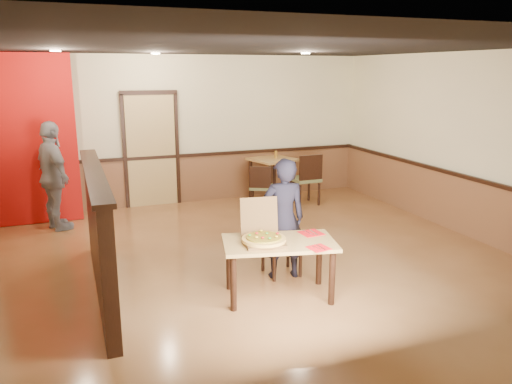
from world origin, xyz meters
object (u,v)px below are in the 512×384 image
Objects in this scene: side_table at (272,168)px; diner at (283,219)px; side_chair_left at (261,185)px; main_table at (279,250)px; side_chair_right at (307,177)px; passerby at (54,176)px; diner_chair at (280,236)px; pizza_box at (263,237)px; condiment at (276,155)px.

diner is (-1.35, -3.60, 0.11)m from side_table.
diner is at bearing 99.89° from side_chair_left.
main_table is 1.42× the size of side_table.
passerby is at bearing -2.38° from side_chair_right.
diner is at bearing -97.87° from diner_chair.
main_table is 3.68m from side_chair_left.
diner_chair is at bearing 99.43° from side_chair_left.
side_chair_right is 1.74× the size of pizza_box.
side_table is at bearing -101.89° from diner.
passerby is (-4.44, 0.06, 0.34)m from side_chair_right.
pizza_box is 4.48m from condiment.
condiment reaches higher than side_chair_left.
passerby reaches higher than condiment.
diner is 3.87m from condiment.
passerby is at bearing -40.31° from diner.
main_table is 0.25m from pizza_box.
side_table is 1.70× the size of pizza_box.
diner_chair is 3.35m from side_chair_right.
condiment is at bearing 74.27° from pizza_box.
side_chair_left is 0.47× the size of passerby.
diner_chair reaches higher than side_chair_left.
side_chair_right is at bearing 72.24° from main_table.
side_chair_right reaches higher than side_table.
passerby is at bearing 25.37° from side_chair_left.
diner is 0.65m from pizza_box.
condiment is at bearing -102.94° from diner.
side_chair_right is (0.93, -0.02, 0.09)m from side_chair_left.
passerby is 4.14m from pizza_box.
passerby reaches higher than diner.
condiment is (-0.38, 0.62, 0.36)m from side_chair_right.
diner_chair is 1.06× the size of side_chair_left.
diner reaches higher than pizza_box.
passerby is at bearing 131.04° from pizza_box.
side_chair_left is 5.78× the size of condiment.
main_table is 0.72m from diner_chair.
diner_chair is at bearing 56.24° from side_chair_right.
side_chair_right is at bearing 65.86° from pizza_box.
side_table is at bearing -102.18° from side_chair_left.
side_chair_right is 1.03× the size of side_table.
diner_chair reaches higher than main_table.
main_table is 4.41m from side_table.
side_table is 4.45m from pizza_box.
side_chair_left is at bearing -128.25° from side_table.
diner is 2.65× the size of pizza_box.
condiment is at bearing 80.54° from main_table.
side_chair_left is 0.79m from side_table.
diner_chair is 1.54× the size of pizza_box.
side_chair_right is at bearing -155.06° from side_chair_left.
passerby is (-3.51, 0.04, 0.43)m from side_chair_left.
main_table is 1.39× the size of side_chair_right.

